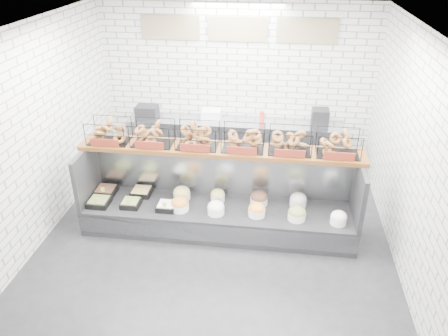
# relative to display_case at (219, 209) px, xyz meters

# --- Properties ---
(ground) EXTENTS (5.50, 5.50, 0.00)m
(ground) POSITION_rel_display_case_xyz_m (0.00, -0.34, -0.33)
(ground) COLOR black
(ground) RESTS_ON ground
(room_shell) EXTENTS (5.02, 5.51, 3.01)m
(room_shell) POSITION_rel_display_case_xyz_m (0.00, 0.26, 1.73)
(room_shell) COLOR silver
(room_shell) RESTS_ON ground
(display_case) EXTENTS (4.00, 0.90, 1.20)m
(display_case) POSITION_rel_display_case_xyz_m (0.00, 0.00, 0.00)
(display_case) COLOR black
(display_case) RESTS_ON ground
(bagel_shelf) EXTENTS (4.10, 0.50, 0.40)m
(bagel_shelf) POSITION_rel_display_case_xyz_m (-0.00, 0.18, 1.07)
(bagel_shelf) COLOR #48270F
(bagel_shelf) RESTS_ON display_case
(prep_counter) EXTENTS (4.00, 0.60, 1.20)m
(prep_counter) POSITION_rel_display_case_xyz_m (-0.00, 2.09, 0.14)
(prep_counter) COLOR #93969B
(prep_counter) RESTS_ON ground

